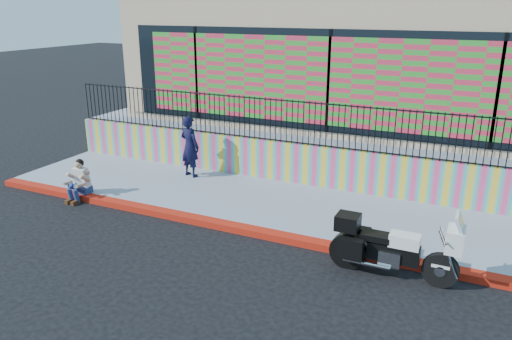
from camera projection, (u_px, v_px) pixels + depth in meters
The scene contains 10 objects.
ground at pixel (266, 237), 10.95m from camera, with size 90.00×90.00×0.00m, color black.
red_curb at pixel (266, 234), 10.93m from camera, with size 16.00×0.30×0.15m, color #9D1E0B.
sidewalk at pixel (294, 208), 12.34m from camera, with size 16.00×3.00×0.15m, color gray.
mural_wall at pixel (315, 166), 13.52m from camera, with size 16.00×0.20×1.10m, color #F33F80.
metal_fence at pixel (317, 124), 13.16m from camera, with size 15.80×0.04×1.20m, color black, non-canonical shape.
elevated_platform at pixel (361, 128), 17.93m from camera, with size 16.00×10.00×1.25m, color gray.
storefront_building at pixel (364, 55), 16.92m from camera, with size 14.00×8.06×4.00m.
police_motorcycle at pixel (392, 246), 9.21m from camera, with size 2.33×0.77×1.45m.
police_officer at pixel (190, 146), 14.16m from camera, with size 0.64×0.42×1.76m, color black.
seated_man at pixel (78, 184), 12.87m from camera, with size 0.54×0.71×1.06m.
Camera 1 is at (4.01, -9.09, 4.84)m, focal length 35.00 mm.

